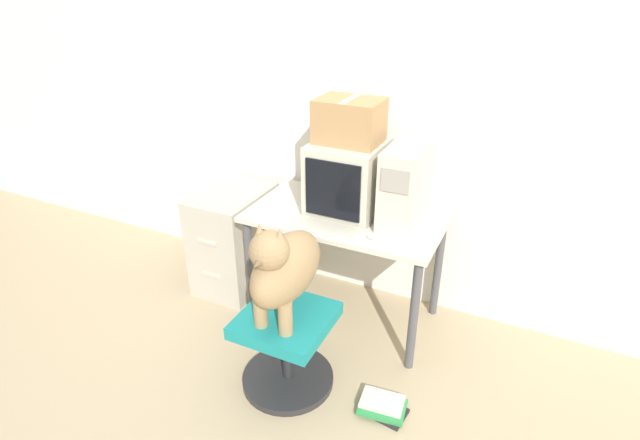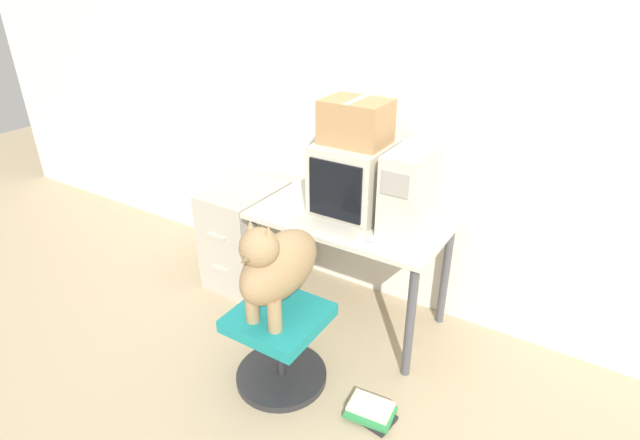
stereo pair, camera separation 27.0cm
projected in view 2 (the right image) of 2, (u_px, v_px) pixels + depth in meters
ground_plane at (322, 345)px, 3.03m from camera, size 12.00×12.00×0.00m
wall_back at (385, 107)px, 2.99m from camera, size 8.00×0.05×2.60m
desk at (350, 231)px, 2.99m from camera, size 1.15×0.65×0.74m
crt_monitor at (354, 178)px, 2.90m from camera, size 0.40×0.44×0.42m
pc_tower at (410, 188)px, 2.74m from camera, size 0.20×0.44×0.45m
keyboard at (323, 228)px, 2.78m from camera, size 0.48×0.14×0.03m
computer_mouse at (371, 239)px, 2.66m from camera, size 0.06×0.04×0.03m
office_chair at (280, 342)px, 2.67m from camera, size 0.50×0.50×0.46m
dog at (277, 265)px, 2.45m from camera, size 0.25×0.56×0.57m
filing_cabinet at (246, 235)px, 3.53m from camera, size 0.41×0.58×0.71m
cardboard_box at (356, 122)px, 2.75m from camera, size 0.36×0.27×0.25m
book_stack_floor at (371, 411)px, 2.54m from camera, size 0.26×0.20×0.06m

